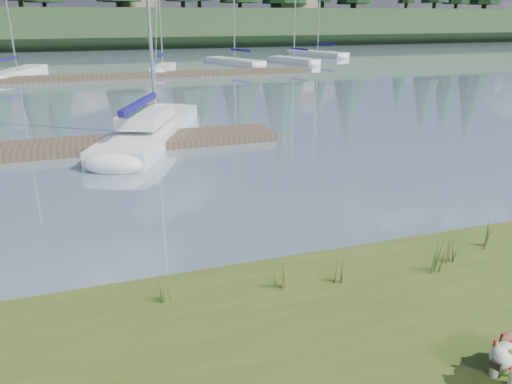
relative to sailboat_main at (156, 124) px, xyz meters
name	(u,v)px	position (x,y,z in m)	size (l,w,h in m)	color
ground	(122,78)	(0.12, 19.41, -0.42)	(200.00, 200.00, 0.00)	#7C92A4
ridge	(98,28)	(0.12, 62.41, 2.08)	(200.00, 20.00, 5.00)	#1F351A
sailboat_main	(156,124)	(0.00, 0.00, 0.00)	(5.51, 9.67, 13.85)	white
dock_near	(49,148)	(-3.88, -1.59, -0.27)	(16.00, 2.00, 0.30)	#4C3D2C
dock_far	(149,75)	(2.12, 19.41, -0.27)	(26.00, 2.20, 0.30)	#4C3D2C
sailboat_bg_1	(22,71)	(-7.07, 23.69, -0.09)	(4.26, 8.43, 12.41)	white
sailboat_bg_2	(164,67)	(3.85, 22.89, -0.09)	(3.09, 6.12, 9.33)	white
sailboat_bg_3	(230,61)	(10.65, 26.92, -0.10)	(4.42, 8.10, 11.86)	white
sailboat_bg_4	(290,60)	(16.45, 26.24, -0.09)	(3.33, 6.93, 10.22)	white
sailboat_bg_5	(313,53)	(22.34, 33.83, -0.10)	(4.59, 9.07, 12.72)	white
weed_0	(279,273)	(0.16, -13.10, 0.21)	(0.17, 0.14, 0.67)	#475B23
weed_1	(338,270)	(1.14, -13.24, 0.17)	(0.17, 0.14, 0.56)	#475B23
weed_2	(438,257)	(2.90, -13.45, 0.22)	(0.17, 0.14, 0.69)	#475B23
weed_3	(166,288)	(-1.61, -12.93, 0.17)	(0.17, 0.14, 0.57)	#475B23
weed_4	(450,251)	(3.35, -13.21, 0.13)	(0.17, 0.14, 0.49)	#475B23
weed_5	(488,236)	(4.40, -12.96, 0.17)	(0.17, 0.14, 0.57)	#475B23
mud_lip	(259,277)	(0.12, -12.19, -0.35)	(60.00, 0.50, 0.14)	#33281C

